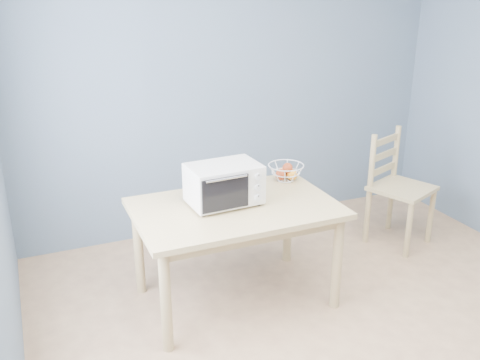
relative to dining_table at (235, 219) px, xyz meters
name	(u,v)px	position (x,y,z in m)	size (l,w,h in m)	color
room	(396,163)	(0.53, -0.98, 0.65)	(4.01, 4.51, 2.61)	tan
dining_table	(235,219)	(0.00, 0.00, 0.00)	(1.40, 0.90, 0.75)	tan
toaster_oven	(221,184)	(-0.08, 0.06, 0.25)	(0.51, 0.39, 0.29)	beige
fruit_basket	(286,172)	(0.55, 0.31, 0.17)	(0.34, 0.34, 0.14)	white
dining_chair	(397,189)	(1.67, 0.32, -0.16)	(0.61, 0.61, 1.00)	tan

